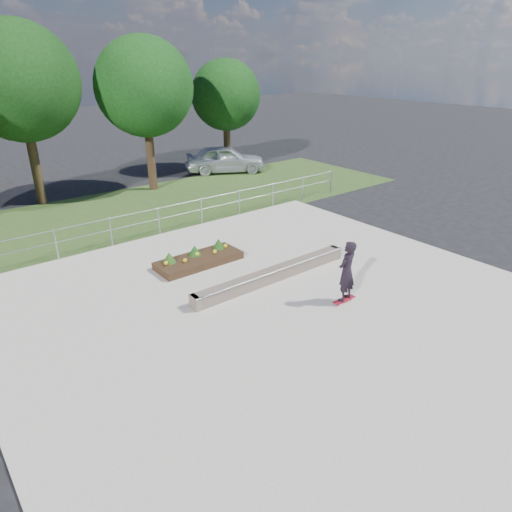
{
  "coord_description": "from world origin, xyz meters",
  "views": [
    {
      "loc": [
        -7.71,
        -8.44,
        6.71
      ],
      "look_at": [
        0.2,
        1.5,
        1.1
      ],
      "focal_mm": 32.0,
      "sensor_mm": 36.0,
      "label": 1
    }
  ],
  "objects_px": {
    "grind_ledge": "(273,275)",
    "skateboarder": "(347,271)",
    "parked_car": "(225,159)",
    "planter_bed": "(198,258)"
  },
  "relations": [
    {
      "from": "grind_ledge",
      "to": "planter_bed",
      "type": "relative_size",
      "value": 2.0
    },
    {
      "from": "grind_ledge",
      "to": "planter_bed",
      "type": "height_order",
      "value": "planter_bed"
    },
    {
      "from": "planter_bed",
      "to": "parked_car",
      "type": "relative_size",
      "value": 0.62
    },
    {
      "from": "grind_ledge",
      "to": "skateboarder",
      "type": "height_order",
      "value": "skateboarder"
    },
    {
      "from": "parked_car",
      "to": "grind_ledge",
      "type": "bearing_deg",
      "value": 179.4
    },
    {
      "from": "grind_ledge",
      "to": "skateboarder",
      "type": "xyz_separation_m",
      "value": [
        0.73,
        -2.37,
        0.79
      ]
    },
    {
      "from": "parked_car",
      "to": "skateboarder",
      "type": "bearing_deg",
      "value": -174.57
    },
    {
      "from": "grind_ledge",
      "to": "skateboarder",
      "type": "distance_m",
      "value": 2.6
    },
    {
      "from": "skateboarder",
      "to": "parked_car",
      "type": "xyz_separation_m",
      "value": [
        6.72,
        15.69,
        -0.22
      ]
    },
    {
      "from": "parked_car",
      "to": "planter_bed",
      "type": "bearing_deg",
      "value": 169.73
    }
  ]
}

